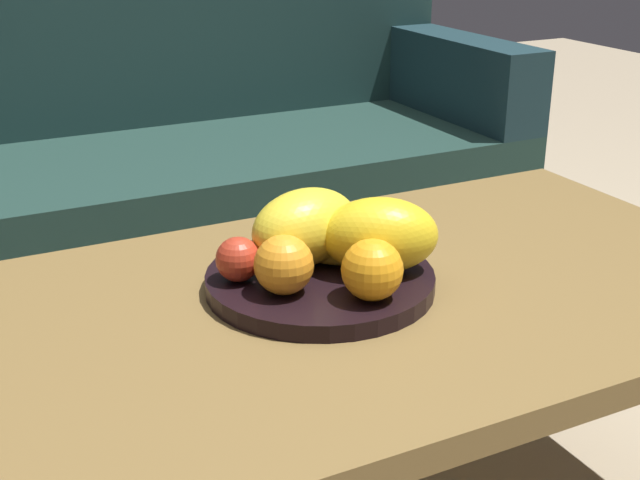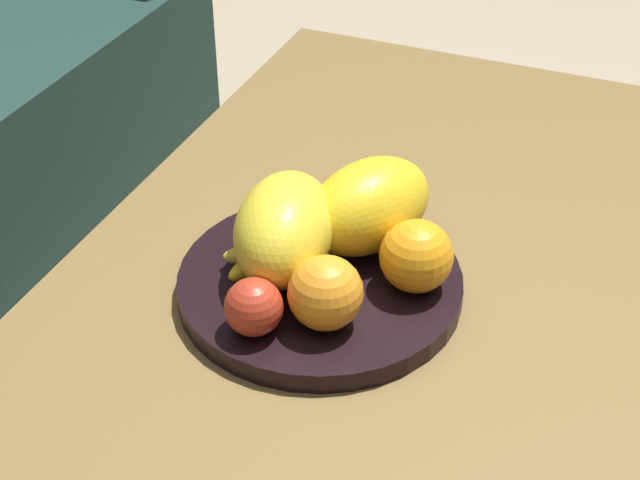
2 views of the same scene
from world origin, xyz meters
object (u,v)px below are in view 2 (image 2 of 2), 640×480
Objects in this scene: melon_large_front at (369,206)px; coffee_table at (357,314)px; orange_left at (328,293)px; melon_smaller_beside at (285,229)px; fruit_bowl at (320,284)px; orange_front at (416,256)px; banana_bunch at (283,241)px; apple_front at (254,307)px.

coffee_table is at bearing -172.69° from melon_large_front.
melon_large_front is 2.04× the size of orange_left.
melon_smaller_beside is at bearing 112.21° from coffee_table.
melon_smaller_beside is (-0.00, 0.04, 0.07)m from fruit_bowl.
orange_front is at bearing -126.21° from melon_large_front.
fruit_bowl reaches higher than coffee_table.
orange_left is at bearing -178.45° from coffee_table.
banana_bunch is at bearing 101.96° from coffee_table.
orange_front is 0.19m from apple_front.
melon_smaller_beside reaches higher than banana_bunch.
fruit_bowl is at bearing 102.82° from orange_front.
coffee_table is 15.86× the size of orange_left.
melon_smaller_beside is 2.12× the size of orange_left.
coffee_table is at bearing -67.79° from melon_smaller_beside.
orange_left reaches higher than apple_front.
apple_front is (-0.11, -0.01, -0.02)m from melon_smaller_beside.
fruit_bowl is 3.95× the size of orange_front.
coffee_table is 20.42× the size of apple_front.
apple_front is 0.12m from banana_bunch.
fruit_bowl is 4.03× the size of orange_left.
orange_front is at bearing -94.33° from coffee_table.
melon_large_front is (0.05, 0.01, 0.12)m from coffee_table.
coffee_table is 0.07m from fruit_bowl.
orange_front is at bearing -77.18° from fruit_bowl.
coffee_table is 0.13m from banana_bunch.
orange_front is at bearing -44.53° from apple_front.
orange_front reaches higher than orange_left.
fruit_bowl is 5.19× the size of apple_front.
orange_front is (0.02, -0.10, 0.05)m from fruit_bowl.
apple_front is at bearing 165.55° from fruit_bowl.
melon_large_front is 2.63× the size of apple_front.
banana_bunch is (-0.01, 0.15, -0.01)m from orange_front.
fruit_bowl is at bearing 159.56° from melon_large_front.
orange_front is (-0.06, -0.08, -0.01)m from melon_large_front.
orange_front is at bearing -79.76° from melon_smaller_beside.
coffee_table is 7.78× the size of melon_large_front.
orange_front reaches higher than banana_bunch.
fruit_bowl is 0.10m from orange_left.
fruit_bowl is at bearing -102.25° from banana_bunch.
fruit_bowl is 0.12m from apple_front.
apple_front is at bearing 155.36° from coffee_table.
melon_smaller_beside reaches higher than fruit_bowl.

